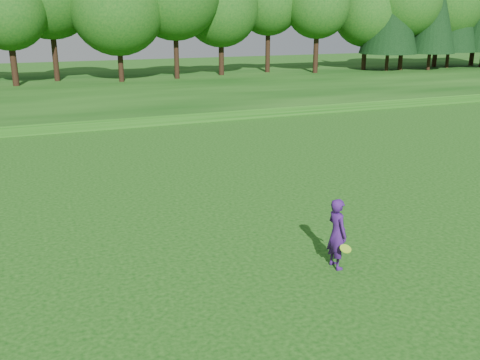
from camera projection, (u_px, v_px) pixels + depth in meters
name	position (u px, v px, depth m)	size (l,w,h in m)	color
ground	(290.00, 262.00, 13.91)	(140.00, 140.00, 0.00)	#0F440D
berm	(101.00, 90.00, 43.95)	(130.00, 30.00, 0.60)	#0F440D
walking_path	(135.00, 124.00, 31.62)	(130.00, 1.60, 0.04)	gray
woman	(337.00, 234.00, 13.37)	(0.47, 0.92, 1.83)	#3C1667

